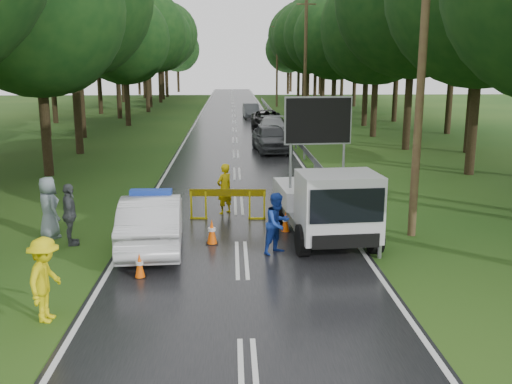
{
  "coord_description": "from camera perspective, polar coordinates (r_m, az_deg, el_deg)",
  "views": [
    {
      "loc": [
        -0.24,
        -14.38,
        5.12
      ],
      "look_at": [
        0.49,
        2.41,
        1.3
      ],
      "focal_mm": 40.0,
      "sensor_mm": 36.0,
      "label": 1
    }
  ],
  "objects": [
    {
      "name": "queue_car_third",
      "position": [
        45.57,
        1.11,
        7.28
      ],
      "size": [
        2.49,
        5.28,
        1.46
      ],
      "primitive_type": "imported",
      "rotation": [
        0.0,
        0.0,
        -0.01
      ],
      "color": "black",
      "rests_on": "ground"
    },
    {
      "name": "police_sedan",
      "position": [
        16.28,
        -10.35,
        -2.91
      ],
      "size": [
        1.96,
        4.75,
        1.68
      ],
      "rotation": [
        0.0,
        0.0,
        3.21
      ],
      "color": "silver",
      "rests_on": "ground"
    },
    {
      "name": "road",
      "position": [
        44.68,
        -2.17,
        6.23
      ],
      "size": [
        7.0,
        140.0,
        0.02
      ],
      "primitive_type": "cube",
      "color": "black",
      "rests_on": "ground"
    },
    {
      "name": "queue_car_first",
      "position": [
        33.63,
        1.52,
        5.42
      ],
      "size": [
        2.37,
        4.87,
        1.6
      ],
      "primitive_type": "imported",
      "rotation": [
        0.0,
        0.0,
        0.11
      ],
      "color": "#393B40",
      "rests_on": "ground"
    },
    {
      "name": "cone_near_left",
      "position": [
        14.22,
        -11.56,
        -7.25
      ],
      "size": [
        0.3,
        0.3,
        0.63
      ],
      "color": "black",
      "rests_on": "ground"
    },
    {
      "name": "bystander_mid",
      "position": [
        17.07,
        -18.13,
        -2.17
      ],
      "size": [
        0.71,
        1.13,
        1.8
      ],
      "primitive_type": "imported",
      "rotation": [
        0.0,
        0.0,
        1.85
      ],
      "color": "#43474B",
      "rests_on": "ground"
    },
    {
      "name": "officer",
      "position": [
        19.63,
        -3.17,
        0.31
      ],
      "size": [
        0.76,
        0.75,
        1.76
      ],
      "primitive_type": "imported",
      "rotation": [
        0.0,
        0.0,
        3.9
      ],
      "color": "gold",
      "rests_on": "ground"
    },
    {
      "name": "queue_car_fourth",
      "position": [
        54.61,
        -0.5,
        8.13
      ],
      "size": [
        1.6,
        4.1,
        1.33
      ],
      "primitive_type": "imported",
      "rotation": [
        0.0,
        0.0,
        0.05
      ],
      "color": "#464A4F",
      "rests_on": "ground"
    },
    {
      "name": "barrier",
      "position": [
        18.89,
        -2.85,
        -0.47
      ],
      "size": [
        2.53,
        0.2,
        1.05
      ],
      "rotation": [
        0.0,
        0.0,
        -0.06
      ],
      "color": "#D4C40B",
      "rests_on": "ground"
    },
    {
      "name": "guardrail",
      "position": [
        44.46,
        2.63,
        6.89
      ],
      "size": [
        0.12,
        60.06,
        0.7
      ],
      "color": "gray",
      "rests_on": "ground"
    },
    {
      "name": "cone_center",
      "position": [
        16.47,
        -4.44,
        -4.03
      ],
      "size": [
        0.35,
        0.35,
        0.75
      ],
      "color": "black",
      "rests_on": "ground"
    },
    {
      "name": "bystander_left",
      "position": [
        12.3,
        -20.32,
        -8.22
      ],
      "size": [
        0.77,
        1.2,
        1.75
      ],
      "primitive_type": "imported",
      "rotation": [
        0.0,
        0.0,
        1.46
      ],
      "color": "yellow",
      "rests_on": "ground"
    },
    {
      "name": "utility_pole_near",
      "position": [
        17.26,
        16.27,
        12.12
      ],
      "size": [
        1.4,
        0.24,
        10.0
      ],
      "color": "#4F3524",
      "rests_on": "ground"
    },
    {
      "name": "utility_pole_far",
      "position": [
        68.6,
        2.11,
        12.75
      ],
      "size": [
        1.4,
        0.24,
        10.0
      ],
      "color": "#4F3524",
      "rests_on": "ground"
    },
    {
      "name": "work_truck",
      "position": [
        16.86,
        7.08,
        -1.08
      ],
      "size": [
        2.67,
        5.28,
        4.07
      ],
      "rotation": [
        0.0,
        0.0,
        0.08
      ],
      "color": "gray",
      "rests_on": "ground"
    },
    {
      "name": "cone_far",
      "position": [
        17.63,
        2.96,
        -3.03
      ],
      "size": [
        0.31,
        0.31,
        0.65
      ],
      "color": "black",
      "rests_on": "ground"
    },
    {
      "name": "bystander_right",
      "position": [
        17.97,
        -20.03,
        -1.48
      ],
      "size": [
        1.03,
        1.08,
        1.86
      ],
      "primitive_type": "imported",
      "rotation": [
        0.0,
        0.0,
        2.25
      ],
      "color": "gray",
      "rests_on": "ground"
    },
    {
      "name": "queue_car_second",
      "position": [
        39.62,
        1.65,
        6.41
      ],
      "size": [
        2.28,
        5.0,
        1.42
      ],
      "primitive_type": "imported",
      "rotation": [
        0.0,
        0.0,
        -0.06
      ],
      "color": "#A5A7AD",
      "rests_on": "ground"
    },
    {
      "name": "civilian",
      "position": [
        15.53,
        2.17,
        -3.16
      ],
      "size": [
        1.05,
        1.03,
        1.7
      ],
      "primitive_type": "imported",
      "rotation": [
        0.0,
        0.0,
        0.72
      ],
      "color": "#1A3CA9",
      "rests_on": "ground"
    },
    {
      "name": "ground",
      "position": [
        15.27,
        -1.44,
        -6.8
      ],
      "size": [
        160.0,
        160.0,
        0.0
      ],
      "primitive_type": "plane",
      "color": "#174012",
      "rests_on": "ground"
    },
    {
      "name": "cone_left_mid",
      "position": [
        15.86,
        -12.54,
        -4.89
      ],
      "size": [
        0.37,
        0.37,
        0.79
      ],
      "color": "black",
      "rests_on": "ground"
    },
    {
      "name": "utility_pole_mid",
      "position": [
        42.73,
        4.95,
        12.68
      ],
      "size": [
        1.4,
        0.24,
        10.0
      ],
      "color": "#4F3524",
      "rests_on": "ground"
    },
    {
      "name": "cone_right",
      "position": [
        18.52,
        9.27,
        -2.14
      ],
      "size": [
        0.39,
        0.39,
        0.82
      ],
      "color": "black",
      "rests_on": "ground"
    }
  ]
}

